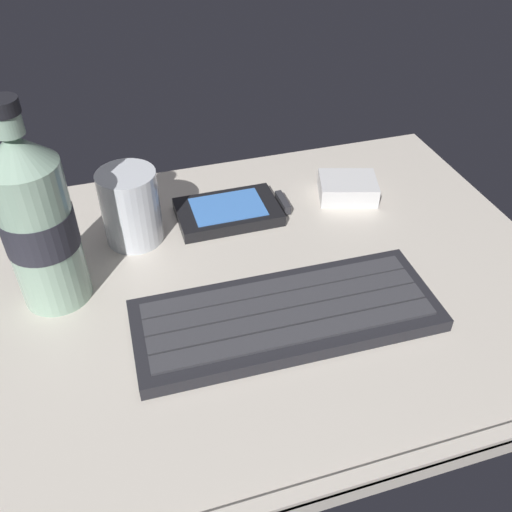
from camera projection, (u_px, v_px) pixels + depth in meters
ground_plane at (257, 286)px, 58.46cm from camera, size 64.00×48.00×2.80cm
keyboard at (286, 315)px, 52.77cm from camera, size 29.21×11.58×1.70cm
handheld_device at (233, 211)px, 66.16cm from camera, size 12.81×7.61×1.50cm
juice_cup at (131, 210)px, 60.82cm from camera, size 6.40×6.40×8.50cm
water_bottle at (37, 222)px, 50.41cm from camera, size 6.73×6.73×20.80cm
charger_block at (348, 188)px, 69.15cm from camera, size 8.32×7.39×2.40cm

